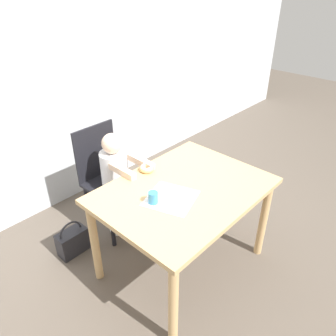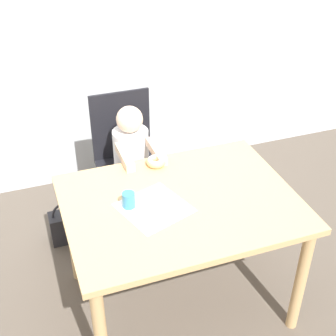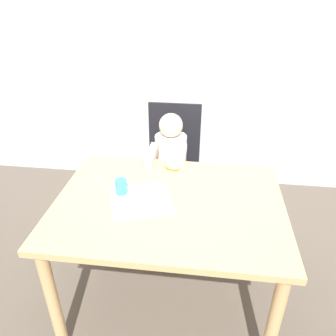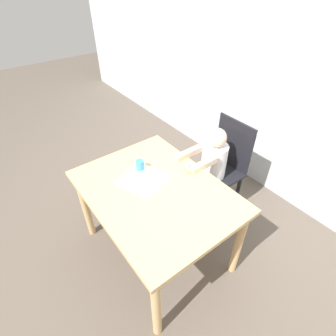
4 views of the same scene
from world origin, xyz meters
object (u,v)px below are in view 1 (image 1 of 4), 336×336
(chair, at_px, (107,179))
(handbag, at_px, (73,241))
(donut, at_px, (147,168))
(child_figure, at_px, (117,185))
(cup, at_px, (153,198))

(chair, xyz_separation_m, handbag, (-0.44, -0.05, -0.37))
(chair, xyz_separation_m, donut, (0.06, -0.44, 0.26))
(child_figure, bearing_deg, cup, -106.56)
(child_figure, xyz_separation_m, handbag, (-0.44, 0.08, -0.37))
(handbag, bearing_deg, donut, -38.02)
(child_figure, relative_size, donut, 8.60)
(chair, distance_m, child_figure, 0.12)
(handbag, bearing_deg, cup, -70.21)
(child_figure, xyz_separation_m, donut, (0.06, -0.31, 0.27))
(chair, bearing_deg, handbag, -173.72)
(handbag, relative_size, cup, 3.75)
(child_figure, height_order, cup, child_figure)
(donut, height_order, handbag, donut)
(child_figure, distance_m, donut, 0.41)
(donut, bearing_deg, cup, -127.92)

